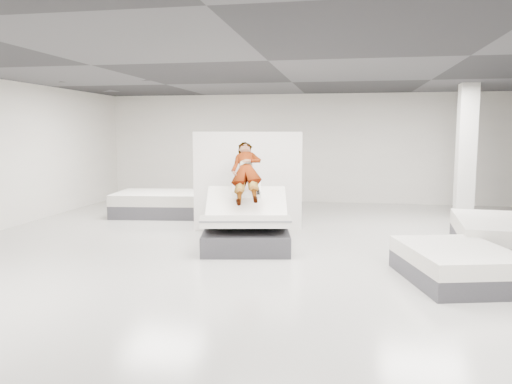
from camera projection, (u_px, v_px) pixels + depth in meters
room at (268, 163)px, 8.01m from camera, size 14.00×14.04×3.20m
hero_bed at (246, 226)px, 9.15m from camera, size 1.86×2.25×1.15m
person at (246, 180)px, 9.36m from camera, size 0.82×1.39×1.50m
remote at (258, 192)px, 9.03m from camera, size 0.08×0.15×0.08m
divider_panel at (248, 181)px, 10.60m from camera, size 2.26×0.66×2.09m
flat_bed_right_far at (508, 237)px, 8.51m from camera, size 1.83×2.33×0.60m
flat_bed_right_near at (457, 265)px, 6.98m from camera, size 1.72×2.04×0.48m
flat_bed_left_far at (159, 204)px, 12.57m from camera, size 2.29×1.83×0.58m
column at (466, 153)px, 11.69m from camera, size 0.40×0.40×3.20m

